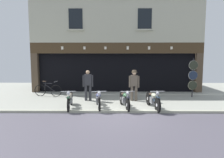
{
  "coord_description": "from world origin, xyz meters",
  "views": [
    {
      "loc": [
        -0.19,
        -8.1,
        2.33
      ],
      "look_at": [
        -0.29,
        2.63,
        1.16
      ],
      "focal_mm": 31.74,
      "sensor_mm": 36.0,
      "label": 1
    }
  ],
  "objects": [
    {
      "name": "shop_facade",
      "position": [
        -0.0,
        7.0,
        1.74
      ],
      "size": [
        11.72,
        4.42,
        6.5
      ],
      "color": "black",
      "rests_on": "ground"
    },
    {
      "name": "motorcycle_left",
      "position": [
        -2.21,
        0.82,
        0.42
      ],
      "size": [
        0.62,
        2.02,
        0.91
      ],
      "rotation": [
        0.0,
        0.0,
        3.27
      ],
      "color": "black",
      "rests_on": "ground"
    },
    {
      "name": "motorcycle_center",
      "position": [
        0.31,
        0.85,
        0.42
      ],
      "size": [
        0.62,
        2.05,
        0.91
      ],
      "rotation": [
        0.0,
        0.0,
        3.29
      ],
      "color": "black",
      "rests_on": "ground"
    },
    {
      "name": "salesman_left",
      "position": [
        -1.58,
        2.47,
        0.91
      ],
      "size": [
        0.56,
        0.26,
        1.65
      ],
      "rotation": [
        0.0,
        0.0,
        3.24
      ],
      "color": "#2D2D33",
      "rests_on": "ground"
    },
    {
      "name": "leaning_bicycle",
      "position": [
        -4.17,
        3.68,
        0.37
      ],
      "size": [
        1.71,
        0.5,
        0.94
      ],
      "rotation": [
        0.0,
        0.0,
        -1.69
      ],
      "color": "black",
      "rests_on": "ground"
    },
    {
      "name": "motorcycle_center_right",
      "position": [
        1.59,
        0.77,
        0.43
      ],
      "size": [
        0.62,
        2.04,
        0.93
      ],
      "rotation": [
        0.0,
        0.0,
        3.25
      ],
      "color": "black",
      "rests_on": "ground"
    },
    {
      "name": "motorcycle_center_left",
      "position": [
        -0.91,
        0.89,
        0.41
      ],
      "size": [
        0.62,
        2.05,
        0.9
      ],
      "rotation": [
        0.0,
        0.0,
        3.29
      ],
      "color": "black",
      "rests_on": "ground"
    },
    {
      "name": "advert_board_near",
      "position": [
        -2.46,
        5.4,
        1.82
      ],
      "size": [
        0.83,
        0.03,
        1.0
      ],
      "color": "silver"
    },
    {
      "name": "tyre_sign_pole",
      "position": [
        4.44,
        3.45,
        1.28
      ],
      "size": [
        0.54,
        0.06,
        2.29
      ],
      "color": "#232328",
      "rests_on": "ground"
    },
    {
      "name": "shopkeeper_center",
      "position": [
        0.9,
        2.43,
        0.92
      ],
      "size": [
        0.55,
        0.34,
        1.66
      ],
      "rotation": [
        0.0,
        0.0,
        2.94
      ],
      "color": "brown",
      "rests_on": "ground"
    },
    {
      "name": "ground",
      "position": [
        0.0,
        -0.98,
        -0.04
      ],
      "size": [
        23.42,
        22.0,
        0.18
      ],
      "color": "gray"
    }
  ]
}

